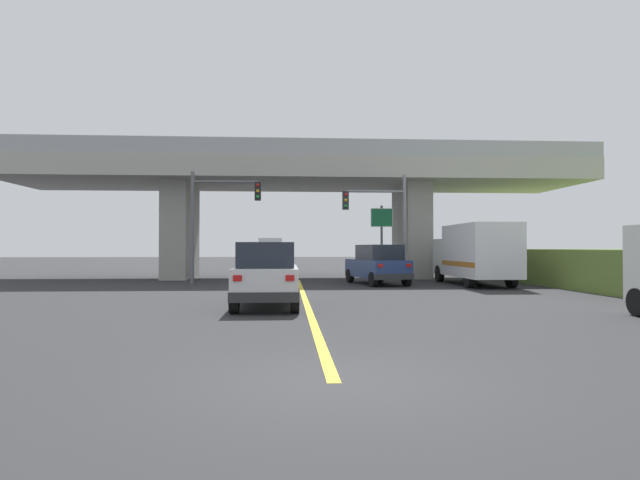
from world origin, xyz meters
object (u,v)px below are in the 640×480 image
Objects in this scene: suv_lead at (267,275)px; traffic_signal_nearside at (384,216)px; semi_truck_distant at (271,251)px; traffic_signal_farside at (216,211)px; suv_crossing at (378,264)px; box_truck at (475,253)px; highway_sign at (382,226)px.

suv_lead is 0.77× the size of traffic_signal_nearside.
semi_truck_distant is (-6.73, 29.01, -2.01)m from traffic_signal_nearside.
traffic_signal_nearside is 0.99× the size of traffic_signal_farside.
suv_crossing is 0.86× the size of traffic_signal_farside.
suv_lead and suv_crossing have the same top height.
suv_crossing is at bearing -5.18° from traffic_signal_farside.
box_truck reaches higher than suv_crossing.
traffic_signal_farside is (-3.04, 11.06, 2.77)m from suv_lead.
traffic_signal_farside is (-13.07, 1.56, 2.18)m from box_truck.
suv_lead is 0.89× the size of suv_crossing.
box_truck is 1.61× the size of highway_sign.
traffic_signal_nearside is at bearing -76.94° from semi_truck_distant.
highway_sign reaches higher than suv_lead.
traffic_signal_nearside is 8.71m from traffic_signal_farside.
suv_lead is at bearing -88.49° from semi_truck_distant.
traffic_signal_nearside is 1.30× the size of highway_sign.
box_truck is 0.93× the size of semi_truck_distant.
suv_lead is 0.76× the size of traffic_signal_farside.
suv_crossing is 30.31m from semi_truck_distant.
suv_lead is 16.20m from highway_sign.
suv_crossing is 8.76m from traffic_signal_farside.
highway_sign reaches higher than suv_crossing.
suv_lead is 39.97m from semi_truck_distant.
traffic_signal_farside is at bearing 173.20° from box_truck.
traffic_signal_nearside is at bearing 44.02° from suv_crossing.
suv_crossing is at bearing -102.80° from highway_sign.
suv_lead is at bearing -136.55° from box_truck.
box_truck is at bearing -54.52° from highway_sign.
suv_lead is at bearing -112.93° from highway_sign.
box_truck is at bearing -70.00° from semi_truck_distant.
traffic_signal_farside reaches higher than semi_truck_distant.
box_truck is 6.68m from highway_sign.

